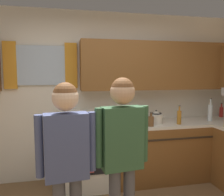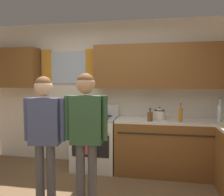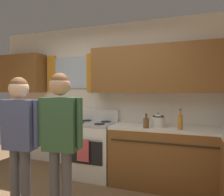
% 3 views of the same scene
% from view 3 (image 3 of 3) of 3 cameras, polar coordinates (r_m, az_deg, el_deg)
% --- Properties ---
extents(back_wall_unit, '(4.60, 0.42, 2.60)m').
position_cam_3_polar(back_wall_unit, '(3.65, 0.75, 2.95)').
color(back_wall_unit, silver).
rests_on(back_wall_unit, ground).
extents(kitchen_counter_run, '(2.12, 2.00, 0.90)m').
position_cam_3_polar(kitchen_counter_run, '(2.96, 24.62, -17.61)').
color(kitchen_counter_run, brown).
rests_on(kitchen_counter_run, ground).
extents(stove_oven, '(0.74, 0.67, 1.10)m').
position_cam_3_polar(stove_oven, '(3.65, -5.25, -13.38)').
color(stove_oven, silver).
rests_on(stove_oven, ground).
extents(bottle_squat_brown, '(0.08, 0.08, 0.21)m').
position_cam_3_polar(bottle_squat_brown, '(3.05, 9.27, -6.64)').
color(bottle_squat_brown, brown).
rests_on(bottle_squat_brown, kitchen_counter_run).
extents(bottle_oil_amber, '(0.06, 0.06, 0.29)m').
position_cam_3_polar(bottle_oil_amber, '(3.04, 18.09, -6.14)').
color(bottle_oil_amber, '#B27223').
rests_on(bottle_oil_amber, kitchen_counter_run).
extents(stovetop_kettle, '(0.27, 0.20, 0.21)m').
position_cam_3_polar(stovetop_kettle, '(3.18, 12.48, -5.97)').
color(stovetop_kettle, silver).
rests_on(stovetop_kettle, kitchen_counter_run).
extents(adult_left, '(0.49, 0.21, 1.58)m').
position_cam_3_polar(adult_left, '(2.57, -23.88, -7.96)').
color(adult_left, '#4C4C51').
rests_on(adult_left, ground).
extents(adult_in_plaid, '(0.50, 0.22, 1.62)m').
position_cam_3_polar(adult_in_plaid, '(2.30, -13.91, -8.42)').
color(adult_in_plaid, '#4C4C51').
rests_on(adult_in_plaid, ground).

